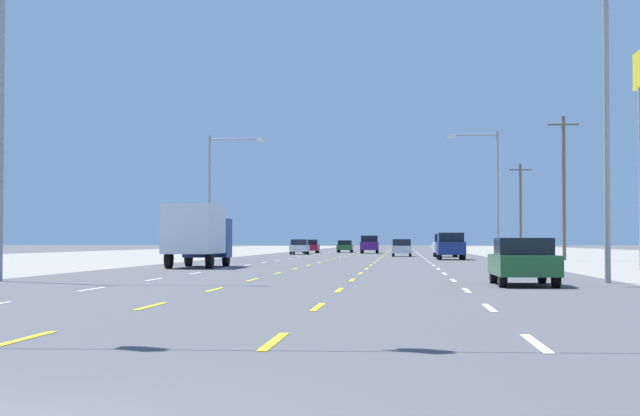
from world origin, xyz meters
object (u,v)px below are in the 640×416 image
sedan_inner_left_distant_b (345,246)px  streetlight_left_row_0 (16,95)px  suv_far_right_midfar (445,245)px  sedan_far_right_nearest (523,261)px  suv_far_right_mid (451,246)px  hatchback_far_left_distant_a (311,246)px  hatchback_far_left_farther (300,247)px  box_truck_far_left_near (198,232)px  streetlight_left_row_1 (215,187)px  streetlight_right_row_1 (493,186)px  hatchback_inner_right_far (402,248)px  streetlight_right_row_0 (592,97)px  suv_center_turn_farthest (370,244)px

sedan_inner_left_distant_b → streetlight_left_row_0: bearing=-94.0°
suv_far_right_midfar → sedan_inner_left_distant_b: size_ratio=1.09×
sedan_far_right_nearest → sedan_inner_left_distant_b: same height
suv_far_right_mid → hatchback_far_left_distant_a: bearing=108.5°
hatchback_far_left_farther → sedan_inner_left_distant_b: hatchback_far_left_farther is taller
suv_far_right_midfar → streetlight_left_row_0: bearing=-106.6°
box_truck_far_left_near → hatchback_far_left_farther: (0.14, 53.18, -1.05)m
sedan_far_right_nearest → streetlight_left_row_1: size_ratio=0.51×
suv_far_right_mid → suv_far_right_midfar: size_ratio=1.00×
streetlight_left_row_1 → streetlight_right_row_1: streetlight_right_row_1 is taller
hatchback_inner_right_far → hatchback_far_left_distant_a: same height
hatchback_far_left_distant_a → streetlight_right_row_1: bearing=-69.9°
box_truck_far_left_near → streetlight_right_row_0: (16.75, -19.00, 4.25)m
box_truck_far_left_near → suv_far_right_mid: bearing=59.6°
streetlight_right_row_0 → streetlight_right_row_1: (0.11, 39.07, -0.89)m
hatchback_inner_right_far → streetlight_left_row_0: size_ratio=0.36×
suv_far_right_mid → streetlight_left_row_1: streetlight_left_row_1 is taller
box_truck_far_left_near → streetlight_left_row_1: streetlight_left_row_1 is taller
sedan_far_right_nearest → streetlight_left_row_0: bearing=172.8°
sedan_far_right_nearest → box_truck_far_left_near: size_ratio=0.63×
suv_far_right_mid → hatchback_far_left_distant_a: 43.86m
hatchback_inner_right_far → box_truck_far_left_near: bearing=-104.9°
hatchback_far_left_farther → streetlight_right_row_1: 37.35m
hatchback_inner_right_far → sedan_inner_left_distant_b: hatchback_inner_right_far is taller
hatchback_inner_right_far → hatchback_far_left_farther: (-10.39, 13.54, 0.00)m
sedan_inner_left_distant_b → streetlight_right_row_1: 53.66m
streetlight_right_row_1 → suv_far_right_mid: bearing=124.6°
sedan_far_right_nearest → streetlight_left_row_0: streetlight_left_row_0 is taller
streetlight_left_row_1 → sedan_far_right_nearest: bearing=-67.7°
hatchback_inner_right_far → streetlight_left_row_0: (-13.11, -58.64, 5.57)m
sedan_inner_left_distant_b → streetlight_left_row_0: size_ratio=0.41×
streetlight_left_row_1 → hatchback_far_left_farther: bearing=85.2°
sedan_far_right_nearest → hatchback_far_left_distant_a: hatchback_far_left_distant_a is taller
suv_center_turn_farthest → streetlight_right_row_1: (9.91, -44.06, 4.17)m
suv_far_right_midfar → streetlight_left_row_1: 24.59m
suv_far_right_midfar → hatchback_far_left_farther: (-14.12, 15.75, -0.24)m
hatchback_inner_right_far → streetlight_right_row_0: (6.22, -58.64, 5.30)m
hatchback_far_left_farther → streetlight_right_row_1: bearing=-63.2°
hatchback_far_left_distant_a → streetlight_left_row_0: 84.88m
suv_far_right_mid → suv_center_turn_farthest: size_ratio=1.00×
suv_far_right_mid → sedan_inner_left_distant_b: size_ratio=1.09×
suv_far_right_midfar → suv_center_turn_farthest: size_ratio=1.00×
hatchback_far_left_farther → streetlight_left_row_0: size_ratio=0.36×
suv_far_right_mid → streetlight_left_row_1: (-16.77, -3.98, 4.15)m
suv_far_right_midfar → streetlight_right_row_0: 56.71m
suv_far_right_midfar → streetlight_right_row_1: size_ratio=0.54×
suv_center_turn_farthest → suv_far_right_mid: bearing=-79.9°
box_truck_far_left_near → streetlight_right_row_0: 25.68m
suv_far_right_mid → suv_far_right_midfar: 13.38m
suv_center_turn_farthest → suv_far_right_midfar: bearing=-74.7°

